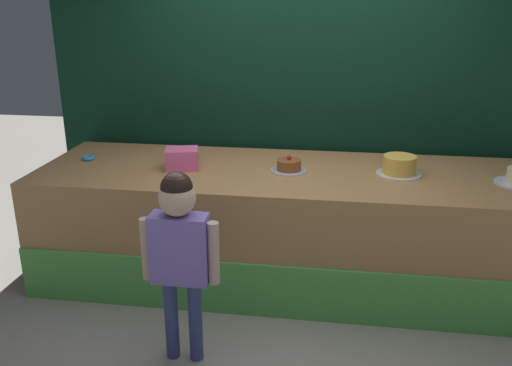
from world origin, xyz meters
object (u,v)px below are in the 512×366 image
at_px(cake_center, 399,166).
at_px(cake_left, 289,166).
at_px(child_figure, 179,243).
at_px(pink_box, 182,159).
at_px(donut, 88,158).

bearing_deg(cake_center, cake_left, -177.44).
distance_m(child_figure, cake_left, 1.23).
bearing_deg(cake_left, pink_box, -176.25).
distance_m(child_figure, pink_box, 1.09).
height_order(pink_box, donut, pink_box).
height_order(donut, cake_center, cake_center).
xyz_separation_m(child_figure, pink_box, (-0.27, 1.04, 0.18)).
bearing_deg(pink_box, child_figure, -75.40).
bearing_deg(child_figure, donut, 132.90).
distance_m(cake_left, cake_center, 0.80).
relative_size(donut, cake_center, 0.31).
distance_m(child_figure, donut, 1.58).
bearing_deg(child_figure, pink_box, 104.60).
xyz_separation_m(pink_box, cake_center, (1.60, 0.09, -0.01)).
bearing_deg(cake_center, pink_box, -176.85).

